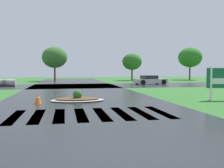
# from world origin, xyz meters

# --- Properties ---
(ground_plane) EXTENTS (120.00, 120.00, 0.10)m
(ground_plane) POSITION_xyz_m (0.00, 0.00, -0.05)
(ground_plane) COLOR #2D6628
(asphalt_roadway) EXTENTS (10.07, 80.00, 0.01)m
(asphalt_roadway) POSITION_xyz_m (0.00, 10.00, 0.00)
(asphalt_roadway) COLOR #232628
(asphalt_roadway) RESTS_ON ground
(asphalt_cross_road) EXTENTS (90.00, 9.06, 0.01)m
(asphalt_cross_road) POSITION_xyz_m (0.00, 24.92, 0.00)
(asphalt_cross_road) COLOR #232628
(asphalt_cross_road) RESTS_ON ground
(crosswalk_stripes) EXTENTS (6.75, 3.41, 0.01)m
(crosswalk_stripes) POSITION_xyz_m (0.00, 5.65, 0.00)
(crosswalk_stripes) COLOR white
(crosswalk_stripes) RESTS_ON ground
(median_island) EXTENTS (3.30, 2.07, 0.68)m
(median_island) POSITION_xyz_m (-0.35, 10.43, 0.13)
(median_island) COLOR #9E9B93
(median_island) RESTS_ON ground
(car_dark_suv) EXTENTS (4.60, 2.48, 1.19)m
(car_dark_suv) POSITION_xyz_m (10.16, 26.66, 0.56)
(car_dark_suv) COLOR #B7B7BF
(car_dark_suv) RESTS_ON ground
(drainage_pipe_stack) EXTENTS (3.43, 1.11, 0.86)m
(drainage_pipe_stack) POSITION_xyz_m (-8.44, 25.79, 0.43)
(drainage_pipe_stack) COLOR #9E9B93
(drainage_pipe_stack) RESTS_ON ground
(traffic_cone) EXTENTS (0.41, 0.41, 0.64)m
(traffic_cone) POSITION_xyz_m (-2.62, 9.55, 0.31)
(traffic_cone) COLOR orange
(traffic_cone) RESTS_ON ground
(background_treeline) EXTENTS (42.26, 5.25, 6.25)m
(background_treeline) POSITION_xyz_m (5.15, 38.92, 3.93)
(background_treeline) COLOR #4C3823
(background_treeline) RESTS_ON ground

